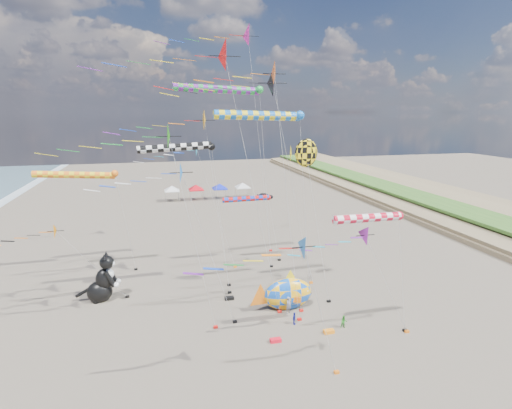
{
  "coord_description": "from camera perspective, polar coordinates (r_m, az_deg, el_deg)",
  "views": [
    {
      "loc": [
        -9.09,
        -22.89,
        18.09
      ],
      "look_at": [
        -0.22,
        12.0,
        9.76
      ],
      "focal_mm": 28.0,
      "sensor_mm": 36.0,
      "label": 1
    }
  ],
  "objects": [
    {
      "name": "delta_kite_6",
      "position": [
        41.41,
        -26.68,
        -3.72
      ],
      "size": [
        10.74,
        1.55,
        8.37
      ],
      "color": "orange",
      "rests_on": "ground"
    },
    {
      "name": "ground",
      "position": [
        30.55,
        6.48,
        -23.36
      ],
      "size": [
        260.0,
        260.0,
        0.0
      ],
      "primitive_type": "plane",
      "color": "brown",
      "rests_on": "ground"
    },
    {
      "name": "delta_kite_10",
      "position": [
        50.42,
        -1.89,
        22.98
      ],
      "size": [
        13.37,
        2.94,
        28.52
      ],
      "color": "#E9209B",
      "rests_on": "ground"
    },
    {
      "name": "delta_kite_8",
      "position": [
        39.25,
        -9.28,
        11.45
      ],
      "size": [
        11.28,
        2.33,
        18.59
      ],
      "color": "orange",
      "rests_on": "ground"
    },
    {
      "name": "delta_kite_9",
      "position": [
        31.34,
        -0.78,
        17.75
      ],
      "size": [
        11.52,
        2.01,
        22.06
      ],
      "color": "#D95514",
      "rests_on": "ground"
    },
    {
      "name": "tent_row",
      "position": [
        84.89,
        -6.88,
        2.8
      ],
      "size": [
        19.2,
        4.2,
        3.8
      ],
      "color": "white",
      "rests_on": "ground"
    },
    {
      "name": "delta_kite_2",
      "position": [
        25.41,
        3.73,
        -6.77
      ],
      "size": [
        9.95,
        1.76,
        10.78
      ],
      "color": "blue",
      "rests_on": "ground"
    },
    {
      "name": "fish_inflatable",
      "position": [
        38.55,
        4.49,
        -12.61
      ],
      "size": [
        6.24,
        2.16,
        3.96
      ],
      "color": "blue",
      "rests_on": "ground"
    },
    {
      "name": "child_blue",
      "position": [
        36.31,
        5.48,
        -15.9
      ],
      "size": [
        0.61,
        0.69,
        1.12
      ],
      "primitive_type": "imported",
      "rotation": [
        0.0,
        0.0,
        0.94
      ],
      "color": "#232AAA",
      "rests_on": "ground"
    },
    {
      "name": "windsock_2",
      "position": [
        36.43,
        0.94,
        12.49
      ],
      "size": [
        9.62,
        0.86,
        18.24
      ],
      "color": "blue",
      "rests_on": "ground"
    },
    {
      "name": "windsock_3",
      "position": [
        43.7,
        -4.96,
        15.99
      ],
      "size": [
        10.87,
        0.85,
        20.88
      ],
      "color": "green",
      "rests_on": "ground"
    },
    {
      "name": "delta_kite_1",
      "position": [
        31.64,
        14.71,
        -4.93
      ],
      "size": [
        9.75,
        1.74,
        9.81
      ],
      "color": "purple",
      "rests_on": "ground"
    },
    {
      "name": "windsock_0",
      "position": [
        47.14,
        -1.06,
        0.76
      ],
      "size": [
        7.2,
        0.64,
        8.47
      ],
      "color": "red",
      "rests_on": "ground"
    },
    {
      "name": "child_green",
      "position": [
        36.4,
        12.44,
        -16.06
      ],
      "size": [
        0.62,
        0.51,
        1.15
      ],
      "primitive_type": "imported",
      "rotation": [
        0.0,
        0.0,
        -0.14
      ],
      "color": "#2A8E24",
      "rests_on": "ground"
    },
    {
      "name": "windsock_4",
      "position": [
        31.82,
        16.16,
        -1.94
      ],
      "size": [
        7.19,
        0.7,
        10.58
      ],
      "color": "red",
      "rests_on": "ground"
    },
    {
      "name": "parked_car",
      "position": [
        85.77,
        1.28,
        1.26
      ],
      "size": [
        3.77,
        2.23,
        1.2
      ],
      "primitive_type": "imported",
      "rotation": [
        0.0,
        0.0,
        1.33
      ],
      "color": "#26262D",
      "rests_on": "ground"
    },
    {
      "name": "kite_bag_0",
      "position": [
        35.65,
        10.35,
        -17.41
      ],
      "size": [
        0.9,
        0.44,
        0.3
      ],
      "primitive_type": "cube",
      "color": "orange",
      "rests_on": "ground"
    },
    {
      "name": "delta_kite_0",
      "position": [
        39.12,
        2.0,
        16.77
      ],
      "size": [
        14.22,
        3.1,
        22.4
      ],
      "color": "black",
      "rests_on": "ground"
    },
    {
      "name": "kite_bag_2",
      "position": [
        40.6,
        -3.83,
        -13.22
      ],
      "size": [
        0.9,
        0.44,
        0.3
      ],
      "primitive_type": "cube",
      "color": "black",
      "rests_on": "ground"
    },
    {
      "name": "delta_kite_7",
      "position": [
        30.98,
        -15.48,
        8.77
      ],
      "size": [
        12.29,
        2.11,
        17.45
      ],
      "color": "#1E8811",
      "rests_on": "ground"
    },
    {
      "name": "windsock_5",
      "position": [
        37.46,
        -10.9,
        7.88
      ],
      "size": [
        8.35,
        0.71,
        15.33
      ],
      "color": "black",
      "rests_on": "ground"
    },
    {
      "name": "angelfish_kite",
      "position": [
        37.66,
        6.91,
        7.13
      ],
      "size": [
        3.74,
        3.02,
        15.71
      ],
      "color": "yellow",
      "rests_on": "ground"
    },
    {
      "name": "windsock_1",
      "position": [
        47.26,
        -23.99,
        3.85
      ],
      "size": [
        9.9,
        0.79,
        11.91
      ],
      "color": "orange",
      "rests_on": "ground"
    },
    {
      "name": "delta_kite_5",
      "position": [
        31.79,
        -11.06,
        3.98
      ],
      "size": [
        10.28,
        1.99,
        14.56
      ],
      "color": "blue",
      "rests_on": "ground"
    },
    {
      "name": "delta_kite_3",
      "position": [
        32.78,
        -5.7,
        19.99
      ],
      "size": [
        14.63,
        2.77,
        23.73
      ],
      "color": "red",
      "rests_on": "ground"
    },
    {
      "name": "kite_bag_1",
      "position": [
        34.02,
        2.81,
        -18.81
      ],
      "size": [
        0.9,
        0.44,
        0.3
      ],
      "primitive_type": "cube",
      "color": "red",
      "rests_on": "ground"
    },
    {
      "name": "delta_kite_4",
      "position": [
        44.35,
        -9.0,
        7.25
      ],
      "size": [
        9.67,
        1.68,
        15.0
      ],
      "color": "#25ACDE",
      "rests_on": "ground"
    },
    {
      "name": "person_adult",
      "position": [
        37.91,
        4.7,
        -14.14
      ],
      "size": [
        0.69,
        0.59,
        1.61
      ],
      "primitive_type": "imported",
      "rotation": [
        0.0,
        0.0,
        0.42
      ],
      "color": "slate",
      "rests_on": "ground"
    },
    {
      "name": "cat_inflatable",
      "position": [
        42.28,
        -21.23,
        -9.59
      ],
      "size": [
        3.85,
        2.26,
        4.93
      ],
      "primitive_type": null,
      "rotation": [
        0.0,
        0.0,
        -0.12
      ],
      "color": "black",
      "rests_on": "ground"
    }
  ]
}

